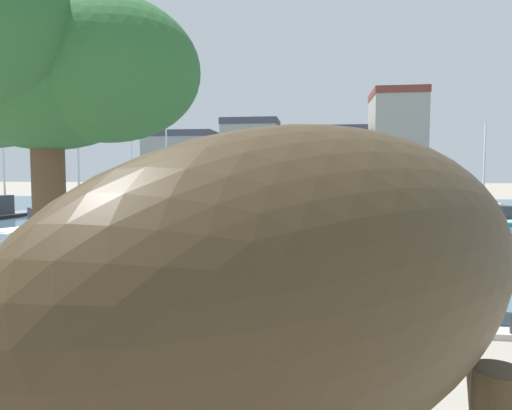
{
  "coord_description": "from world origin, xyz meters",
  "views": [
    {
      "loc": [
        3.56,
        0.64,
        3.16
      ],
      "look_at": [
        1.8,
        13.81,
        2.2
      ],
      "focal_mm": 31.04,
      "sensor_mm": 36.0,
      "label": 1
    }
  ],
  "objects_px": {
    "giraffe_statue": "(291,330)",
    "sailboat_black": "(4,215)",
    "sailboat_teal": "(482,219)",
    "shade_tree": "(41,68)",
    "sailboat_orange": "(375,202)",
    "sailboat_green": "(132,211)",
    "sailboat_white": "(80,226)",
    "sailboat_navy": "(167,202)"
  },
  "relations": [
    {
      "from": "sailboat_white",
      "to": "sailboat_orange",
      "type": "xyz_separation_m",
      "value": [
        17.23,
        22.66,
        -0.07
      ]
    },
    {
      "from": "sailboat_navy",
      "to": "sailboat_teal",
      "type": "bearing_deg",
      "value": -24.05
    },
    {
      "from": "giraffe_statue",
      "to": "sailboat_black",
      "type": "xyz_separation_m",
      "value": [
        -19.19,
        24.0,
        -2.15
      ]
    },
    {
      "from": "giraffe_statue",
      "to": "sailboat_orange",
      "type": "relative_size",
      "value": 0.59
    },
    {
      "from": "sailboat_orange",
      "to": "sailboat_green",
      "type": "bearing_deg",
      "value": -142.85
    },
    {
      "from": "giraffe_statue",
      "to": "sailboat_orange",
      "type": "xyz_separation_m",
      "value": [
        5.77,
        41.84,
        -2.26
      ]
    },
    {
      "from": "sailboat_teal",
      "to": "sailboat_orange",
      "type": "xyz_separation_m",
      "value": [
        -4.16,
        15.44,
        0.01
      ]
    },
    {
      "from": "sailboat_teal",
      "to": "shade_tree",
      "type": "xyz_separation_m",
      "value": [
        -14.0,
        -21.28,
        4.3
      ]
    },
    {
      "from": "sailboat_navy",
      "to": "sailboat_white",
      "type": "xyz_separation_m",
      "value": [
        1.49,
        -17.42,
        -0.03
      ]
    },
    {
      "from": "giraffe_statue",
      "to": "sailboat_green",
      "type": "relative_size",
      "value": 0.63
    },
    {
      "from": "sailboat_orange",
      "to": "sailboat_black",
      "type": "bearing_deg",
      "value": -144.45
    },
    {
      "from": "giraffe_statue",
      "to": "sailboat_green",
      "type": "xyz_separation_m",
      "value": [
        -12.5,
        28.0,
        -2.21
      ]
    },
    {
      "from": "sailboat_teal",
      "to": "shade_tree",
      "type": "relative_size",
      "value": 1.22
    },
    {
      "from": "giraffe_statue",
      "to": "sailboat_white",
      "type": "distance_m",
      "value": 22.45
    },
    {
      "from": "sailboat_white",
      "to": "sailboat_orange",
      "type": "distance_m",
      "value": 28.46
    },
    {
      "from": "sailboat_green",
      "to": "sailboat_white",
      "type": "bearing_deg",
      "value": -83.22
    },
    {
      "from": "sailboat_black",
      "to": "shade_tree",
      "type": "relative_size",
      "value": 1.02
    },
    {
      "from": "sailboat_black",
      "to": "sailboat_green",
      "type": "relative_size",
      "value": 0.74
    },
    {
      "from": "sailboat_black",
      "to": "shade_tree",
      "type": "xyz_separation_m",
      "value": [
        15.12,
        -18.89,
        4.18
      ]
    },
    {
      "from": "sailboat_green",
      "to": "sailboat_orange",
      "type": "height_order",
      "value": "sailboat_green"
    },
    {
      "from": "sailboat_navy",
      "to": "sailboat_green",
      "type": "relative_size",
      "value": 1.03
    },
    {
      "from": "sailboat_white",
      "to": "sailboat_green",
      "type": "relative_size",
      "value": 1.03
    },
    {
      "from": "sailboat_teal",
      "to": "sailboat_green",
      "type": "xyz_separation_m",
      "value": [
        -22.43,
        1.6,
        0.06
      ]
    },
    {
      "from": "sailboat_teal",
      "to": "sailboat_navy",
      "type": "bearing_deg",
      "value": 155.95
    },
    {
      "from": "sailboat_orange",
      "to": "shade_tree",
      "type": "height_order",
      "value": "sailboat_orange"
    },
    {
      "from": "giraffe_statue",
      "to": "sailboat_white",
      "type": "bearing_deg",
      "value": 120.85
    },
    {
      "from": "sailboat_navy",
      "to": "sailboat_white",
      "type": "relative_size",
      "value": 1.0
    },
    {
      "from": "sailboat_navy",
      "to": "shade_tree",
      "type": "xyz_separation_m",
      "value": [
        8.88,
        -31.49,
        4.19
      ]
    },
    {
      "from": "sailboat_white",
      "to": "sailboat_teal",
      "type": "distance_m",
      "value": 22.57
    },
    {
      "from": "giraffe_statue",
      "to": "sailboat_white",
      "type": "relative_size",
      "value": 0.61
    },
    {
      "from": "giraffe_statue",
      "to": "sailboat_navy",
      "type": "xyz_separation_m",
      "value": [
        -12.95,
        36.61,
        -2.16
      ]
    },
    {
      "from": "sailboat_teal",
      "to": "sailboat_orange",
      "type": "relative_size",
      "value": 0.83
    },
    {
      "from": "giraffe_statue",
      "to": "sailboat_navy",
      "type": "distance_m",
      "value": 38.89
    },
    {
      "from": "giraffe_statue",
      "to": "sailboat_green",
      "type": "height_order",
      "value": "sailboat_green"
    },
    {
      "from": "giraffe_statue",
      "to": "sailboat_black",
      "type": "height_order",
      "value": "sailboat_black"
    },
    {
      "from": "sailboat_black",
      "to": "sailboat_teal",
      "type": "relative_size",
      "value": 0.84
    },
    {
      "from": "sailboat_white",
      "to": "shade_tree",
      "type": "xyz_separation_m",
      "value": [
        7.39,
        -14.07,
        4.21
      ]
    },
    {
      "from": "giraffe_statue",
      "to": "sailboat_navy",
      "type": "bearing_deg",
      "value": 109.48
    },
    {
      "from": "sailboat_teal",
      "to": "shade_tree",
      "type": "bearing_deg",
      "value": -123.33
    },
    {
      "from": "sailboat_black",
      "to": "sailboat_teal",
      "type": "xyz_separation_m",
      "value": [
        29.12,
        2.4,
        -0.12
      ]
    },
    {
      "from": "sailboat_white",
      "to": "sailboat_orange",
      "type": "bearing_deg",
      "value": 52.75
    },
    {
      "from": "sailboat_black",
      "to": "sailboat_white",
      "type": "xyz_separation_m",
      "value": [
        7.73,
        -4.82,
        -0.04
      ]
    }
  ]
}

